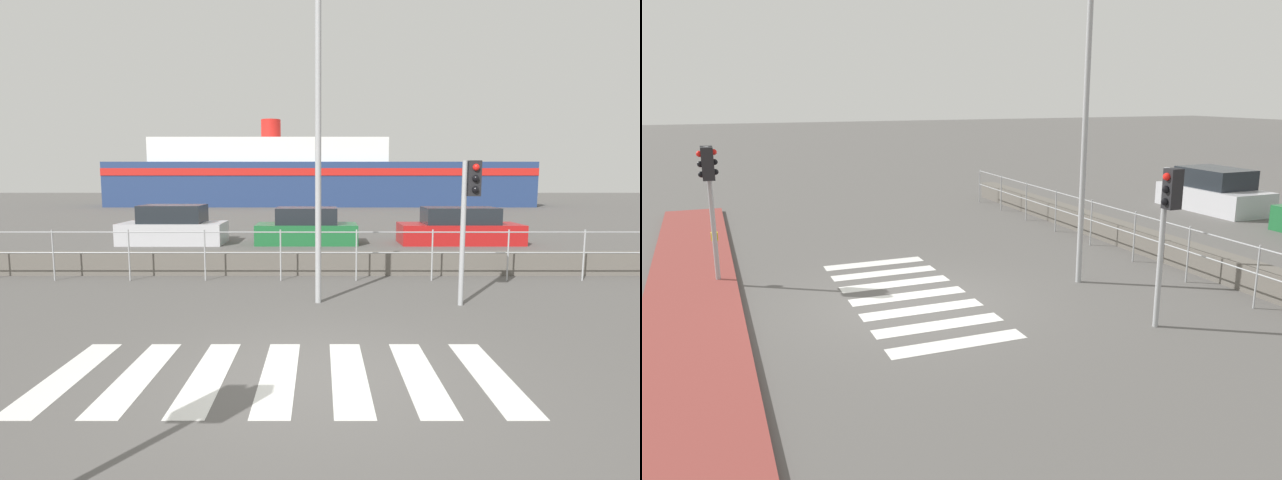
% 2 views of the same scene
% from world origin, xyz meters
% --- Properties ---
extents(ground_plane, '(160.00, 160.00, 0.00)m').
position_xyz_m(ground_plane, '(0.00, 0.00, 0.00)').
color(ground_plane, '#565451').
extents(sidewalk_brick, '(24.00, 1.80, 0.12)m').
position_xyz_m(sidewalk_brick, '(0.00, -4.10, 0.06)').
color(sidewalk_brick, brown).
rests_on(sidewalk_brick, ground_plane).
extents(crosswalk, '(5.85, 2.40, 0.01)m').
position_xyz_m(crosswalk, '(-0.49, 0.00, 0.00)').
color(crosswalk, silver).
rests_on(crosswalk, ground_plane).
extents(seawall, '(22.70, 0.55, 0.57)m').
position_xyz_m(seawall, '(0.00, 6.83, 0.29)').
color(seawall, '#605B54').
rests_on(seawall, ground_plane).
extents(harbor_fence, '(20.47, 0.04, 1.26)m').
position_xyz_m(harbor_fence, '(0.00, 5.95, 0.83)').
color(harbor_fence, '#9EA0A3').
rests_on(harbor_fence, ground_plane).
extents(traffic_light_near, '(0.58, 0.41, 2.98)m').
position_xyz_m(traffic_light_near, '(-2.84, -3.57, 2.33)').
color(traffic_light_near, '#9EA0A3').
rests_on(traffic_light_near, ground_plane).
extents(traffic_light_far, '(0.34, 0.32, 2.84)m').
position_xyz_m(traffic_light_far, '(2.93, 3.55, 2.09)').
color(traffic_light_far, '#9EA0A3').
rests_on(traffic_light_far, ground_plane).
extents(streetlamp, '(0.32, 0.98, 6.71)m').
position_xyz_m(streetlamp, '(0.00, 3.62, 4.09)').
color(streetlamp, '#9EA0A3').
rests_on(streetlamp, ground_plane).
extents(parked_car_silver, '(3.90, 1.87, 1.49)m').
position_xyz_m(parked_car_silver, '(-5.60, 12.98, 0.63)').
color(parked_car_silver, '#BCBCC1').
rests_on(parked_car_silver, ground_plane).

